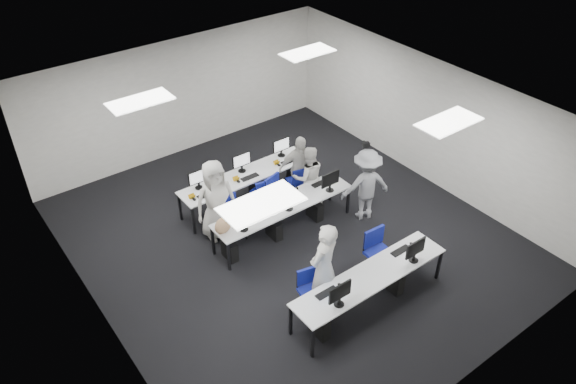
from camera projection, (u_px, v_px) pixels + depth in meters
room at (289, 179)px, 11.04m from camera, size 9.00×9.02×3.00m
ceiling_panels at (290, 111)px, 10.17m from camera, size 5.20×4.60×0.02m
desk_front at (370, 278)px, 9.96m from camera, size 3.20×0.70×0.73m
desk_mid at (284, 207)px, 11.65m from camera, size 3.20×0.70×0.73m
desk_back at (246, 176)px, 12.55m from camera, size 3.20×0.70×0.73m
equipment_front at (362, 296)px, 10.04m from camera, size 2.51×0.41×1.19m
equipment_mid at (277, 223)px, 11.73m from camera, size 2.91×0.41×1.19m
equipment_back at (254, 185)px, 12.85m from camera, size 2.91×0.41×1.19m
chair_0 at (311, 299)px, 10.10m from camera, size 0.51×0.54×0.86m
chair_1 at (379, 261)px, 10.84m from camera, size 0.51×0.55×0.99m
chair_2 at (232, 225)px, 11.77m from camera, size 0.51×0.55×0.95m
chair_3 at (268, 209)px, 12.23m from camera, size 0.54×0.57×0.89m
chair_4 at (312, 188)px, 12.88m from camera, size 0.50×0.53×0.89m
chair_5 at (227, 222)px, 11.90m from camera, size 0.47×0.50×0.83m
chair_6 at (265, 198)px, 12.52m from camera, size 0.60×0.63×0.98m
chair_7 at (298, 188)px, 12.89m from camera, size 0.54×0.57×0.90m
handbag at (223, 225)px, 10.82m from camera, size 0.46×0.36×0.33m
student_0 at (324, 268)px, 9.81m from camera, size 0.77×0.61×1.85m
student_1 at (308, 177)px, 12.43m from camera, size 0.88×0.80×1.49m
student_2 at (216, 200)px, 11.45m from camera, size 0.95×0.69×1.81m
student_3 at (299, 169)px, 12.57m from camera, size 1.03×0.74×1.63m
photographer at (366, 185)px, 12.01m from camera, size 1.23×0.96×1.68m
dslr_camera at (366, 145)px, 11.63m from camera, size 0.19×0.22×0.10m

